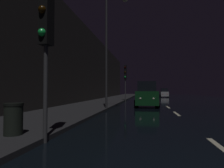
{
  "coord_description": "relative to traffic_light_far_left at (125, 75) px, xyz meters",
  "views": [
    {
      "loc": [
        -1.87,
        -2.23,
        1.46
      ],
      "look_at": [
        -5.6,
        19.28,
        2.15
      ],
      "focal_mm": 31.29,
      "sensor_mm": 36.0,
      "label": 1
    }
  ],
  "objects": [
    {
      "name": "car_approaching_headlights",
      "position": [
        2.75,
        -7.89,
        -2.45
      ],
      "size": [
        2.05,
        4.43,
        2.23
      ],
      "rotation": [
        0.0,
        0.0,
        -1.57
      ],
      "color": "#0F3819",
      "rests_on": "ground"
    },
    {
      "name": "car_distant_taillights",
      "position": [
        6.46,
        16.69,
        -2.62
      ],
      "size": [
        1.7,
        3.68,
        1.86
      ],
      "rotation": [
        0.0,
        0.0,
        1.57
      ],
      "color": "#A5A8AD",
      "rests_on": "ground"
    },
    {
      "name": "sidewalk_left",
      "position": [
        -2.3,
        1.08,
        -3.39
      ],
      "size": [
        4.4,
        84.0,
        0.15
      ],
      "primitive_type": "cube",
      "color": "#28282B",
      "rests_on": "ground"
    },
    {
      "name": "trash_bin_curbside",
      "position": [
        -1.17,
        -20.49,
        -2.85
      ],
      "size": [
        0.55,
        0.55,
        0.93
      ],
      "color": "black",
      "rests_on": "sidewalk_left"
    },
    {
      "name": "streetlamp_overhead",
      "position": [
        0.21,
        -11.59,
        1.97
      ],
      "size": [
        1.7,
        0.44,
        8.4
      ],
      "color": "#2D2D30",
      "rests_on": "ground"
    },
    {
      "name": "traffic_light_near_left",
      "position": [
        -0.1,
        -20.62,
        -0.13
      ],
      "size": [
        0.35,
        0.48,
        4.63
      ],
      "rotation": [
        0.0,
        0.0,
        -1.71
      ],
      "color": "#38383A",
      "rests_on": "ground"
    },
    {
      "name": "lane_centerline",
      "position": [
        4.53,
        -13.93,
        -3.46
      ],
      "size": [
        0.16,
        14.3,
        0.01
      ],
      "color": "beige",
      "rests_on": "ground"
    },
    {
      "name": "building_facade_left",
      "position": [
        -4.9,
        -2.42,
        1.22
      ],
      "size": [
        0.8,
        63.0,
        9.37
      ],
      "primitive_type": "cube",
      "color": "#2D2B28",
      "rests_on": "ground"
    },
    {
      "name": "ground",
      "position": [
        4.53,
        1.08,
        -3.48
      ],
      "size": [
        26.07,
        84.0,
        0.02
      ],
      "primitive_type": "cube",
      "color": "black"
    },
    {
      "name": "traffic_light_far_left",
      "position": [
        0.0,
        0.0,
        0.0
      ],
      "size": [
        0.32,
        0.46,
        4.78
      ],
      "rotation": [
        0.0,
        0.0,
        -1.61
      ],
      "color": "#38383A",
      "rests_on": "ground"
    }
  ]
}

